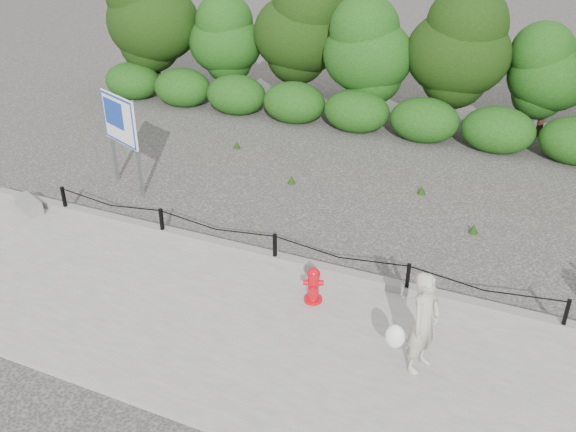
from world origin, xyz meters
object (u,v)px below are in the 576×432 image
(advertising_sign, at_px, (120,124))
(concrete_block, at_px, (29,204))
(fire_hydrant, at_px, (313,285))
(pedestrian, at_px, (422,324))

(advertising_sign, bearing_deg, concrete_block, -96.61)
(concrete_block, relative_size, advertising_sign, 0.38)
(concrete_block, xyz_separation_m, advertising_sign, (1.14, 1.95, 1.37))
(fire_hydrant, distance_m, concrete_block, 6.93)
(advertising_sign, bearing_deg, fire_hydrant, -0.23)
(pedestrian, xyz_separation_m, advertising_sign, (-7.75, 3.45, 0.73))
(fire_hydrant, bearing_deg, concrete_block, 154.29)
(pedestrian, bearing_deg, fire_hydrant, 83.63)
(concrete_block, distance_m, advertising_sign, 2.65)
(fire_hydrant, height_order, advertising_sign, advertising_sign)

